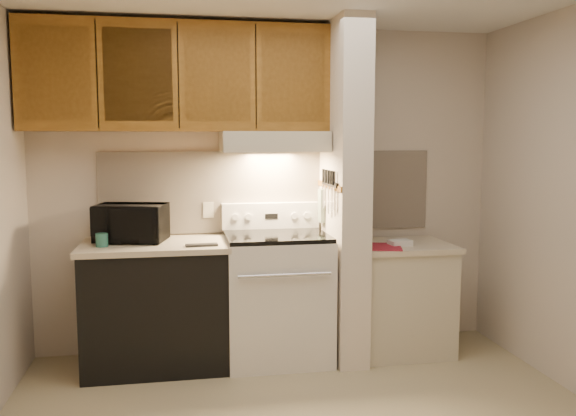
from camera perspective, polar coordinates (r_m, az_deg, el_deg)
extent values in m
cube|color=beige|center=(4.79, -1.76, 1.75)|extent=(3.60, 2.50, 0.02)
cube|color=beige|center=(4.78, -1.73, 1.56)|extent=(2.60, 0.02, 0.63)
cube|color=silver|center=(4.59, -1.07, -8.48)|extent=(0.76, 0.65, 0.92)
cube|color=black|center=(4.28, -0.38, -9.06)|extent=(0.50, 0.01, 0.30)
cylinder|color=silver|center=(4.19, -0.29, -6.29)|extent=(0.65, 0.02, 0.02)
cube|color=black|center=(4.49, -1.08, -2.62)|extent=(0.74, 0.64, 0.03)
cube|color=silver|center=(4.75, -1.64, -0.71)|extent=(0.76, 0.08, 0.20)
cube|color=black|center=(4.71, -1.56, -0.77)|extent=(0.10, 0.01, 0.04)
cylinder|color=silver|center=(4.67, -4.95, -0.86)|extent=(0.05, 0.02, 0.05)
cylinder|color=silver|center=(4.68, -3.73, -0.83)|extent=(0.05, 0.02, 0.05)
cylinder|color=silver|center=(4.74, 0.60, -0.73)|extent=(0.05, 0.02, 0.05)
cylinder|color=silver|center=(4.76, 1.78, -0.70)|extent=(0.05, 0.02, 0.05)
cube|color=black|center=(4.55, -12.22, -9.09)|extent=(1.00, 0.63, 0.87)
cube|color=beige|center=(4.45, -12.37, -3.44)|extent=(1.04, 0.67, 0.04)
cube|color=black|center=(4.25, -8.08, -3.45)|extent=(0.22, 0.08, 0.02)
cylinder|color=#2B6C5C|center=(4.37, -17.03, -2.88)|extent=(0.10, 0.10, 0.09)
cube|color=beige|center=(4.73, -7.46, -0.18)|extent=(0.08, 0.01, 0.12)
imported|color=black|center=(4.52, -14.47, -1.37)|extent=(0.55, 0.43, 0.27)
cube|color=beige|center=(4.56, 5.27, 1.48)|extent=(0.22, 0.70, 2.50)
cube|color=brown|center=(4.52, 3.85, 2.09)|extent=(0.01, 0.70, 0.04)
cube|color=black|center=(4.47, 3.94, 2.29)|extent=(0.02, 0.42, 0.04)
cube|color=silver|center=(4.32, 4.29, 0.81)|extent=(0.01, 0.03, 0.16)
cylinder|color=black|center=(4.32, 4.27, 2.81)|extent=(0.02, 0.02, 0.10)
cube|color=silver|center=(4.39, 4.07, 0.77)|extent=(0.01, 0.04, 0.18)
cylinder|color=black|center=(4.38, 4.08, 2.86)|extent=(0.02, 0.02, 0.10)
cube|color=silver|center=(4.47, 3.80, 0.75)|extent=(0.01, 0.04, 0.20)
cylinder|color=black|center=(4.45, 3.84, 2.92)|extent=(0.02, 0.02, 0.10)
cube|color=silver|center=(4.57, 3.49, 1.13)|extent=(0.01, 0.04, 0.16)
cylinder|color=black|center=(4.53, 3.59, 2.99)|extent=(0.02, 0.02, 0.10)
cube|color=silver|center=(4.64, 3.26, 1.10)|extent=(0.01, 0.04, 0.18)
cylinder|color=black|center=(4.61, 3.33, 3.05)|extent=(0.02, 0.02, 0.10)
cube|color=gray|center=(4.70, 3.14, 0.23)|extent=(0.03, 0.11, 0.26)
cube|color=beige|center=(4.85, 10.46, -8.45)|extent=(0.70, 0.60, 0.81)
cube|color=beige|center=(4.75, 10.57, -3.50)|extent=(0.74, 0.64, 0.04)
cube|color=maroon|center=(4.55, 9.13, -3.60)|extent=(0.30, 0.35, 0.01)
cube|color=white|center=(4.64, 10.44, -3.23)|extent=(0.18, 0.13, 0.04)
cube|color=beige|center=(4.56, -1.36, 6.23)|extent=(0.78, 0.44, 0.15)
cube|color=beige|center=(4.35, -0.92, 5.62)|extent=(0.78, 0.04, 0.06)
cube|color=brown|center=(4.56, -10.24, 11.91)|extent=(2.18, 0.33, 0.77)
cube|color=brown|center=(4.48, -20.98, 11.69)|extent=(0.46, 0.01, 0.63)
cube|color=black|center=(4.44, -17.45, 11.87)|extent=(0.01, 0.01, 0.73)
cube|color=brown|center=(4.41, -13.85, 12.01)|extent=(0.46, 0.01, 0.63)
cube|color=black|center=(4.40, -10.23, 12.11)|extent=(0.01, 0.01, 0.73)
cube|color=brown|center=(4.42, -6.61, 12.15)|extent=(0.46, 0.01, 0.63)
cube|color=black|center=(4.44, -3.02, 12.15)|extent=(0.01, 0.01, 0.73)
cube|color=brown|center=(4.48, 0.51, 12.11)|extent=(0.46, 0.01, 0.63)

